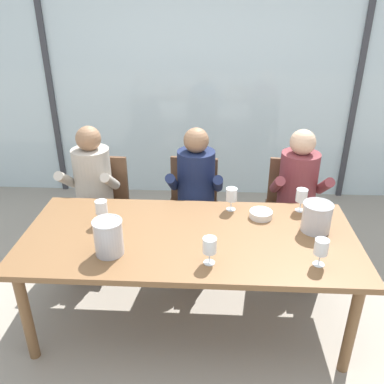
{
  "coord_description": "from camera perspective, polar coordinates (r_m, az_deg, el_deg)",
  "views": [
    {
      "loc": [
        0.14,
        -2.3,
        2.2
      ],
      "look_at": [
        0.0,
        0.35,
        0.89
      ],
      "focal_mm": 37.91,
      "sensor_mm": 36.0,
      "label": 1
    }
  ],
  "objects": [
    {
      "name": "wine_glass_spare_empty",
      "position": [
        2.41,
        2.49,
        -7.67
      ],
      "size": [
        0.08,
        0.08,
        0.17
      ],
      "color": "silver",
      "rests_on": "dining_table"
    },
    {
      "name": "person_maroon_top",
      "position": [
        3.49,
        14.76,
        -0.02
      ],
      "size": [
        0.46,
        0.61,
        1.22
      ],
      "rotation": [
        0.0,
        0.0,
        -0.02
      ],
      "color": "brown",
      "rests_on": "ground"
    },
    {
      "name": "chair_center",
      "position": [
        3.69,
        13.73,
        -1.46
      ],
      "size": [
        0.49,
        0.49,
        0.9
      ],
      "rotation": [
        0.0,
        0.0,
        -0.13
      ],
      "color": "brown",
      "rests_on": "ground"
    },
    {
      "name": "chair_left_of_center",
      "position": [
        3.62,
        0.06,
        -1.23
      ],
      "size": [
        0.48,
        0.48,
        0.9
      ],
      "rotation": [
        0.0,
        0.0,
        -0.09
      ],
      "color": "brown",
      "rests_on": "ground"
    },
    {
      "name": "ground",
      "position": [
        3.97,
        0.5,
        -7.36
      ],
      "size": [
        14.0,
        14.0,
        0.0
      ],
      "primitive_type": "plane",
      "color": "#9E9384"
    },
    {
      "name": "wine_glass_by_right_taster",
      "position": [
        3.0,
        5.57,
        -0.49
      ],
      "size": [
        0.08,
        0.08,
        0.17
      ],
      "color": "silver",
      "rests_on": "dining_table"
    },
    {
      "name": "window_mullion_right",
      "position": [
        4.81,
        22.22,
        13.64
      ],
      "size": [
        0.06,
        0.06,
        2.6
      ],
      "primitive_type": "cube",
      "color": "#38383D",
      "rests_on": "ground"
    },
    {
      "name": "chair_near_curtain",
      "position": [
        3.73,
        -12.42,
        -0.99
      ],
      "size": [
        0.47,
        0.47,
        0.9
      ],
      "rotation": [
        0.0,
        0.0,
        -0.06
      ],
      "color": "brown",
      "rests_on": "ground"
    },
    {
      "name": "dining_table",
      "position": [
        2.77,
        -0.39,
        -7.29
      ],
      "size": [
        2.24,
        1.0,
        0.74
      ],
      "color": "brown",
      "rests_on": "ground"
    },
    {
      "name": "ice_bucket_primary",
      "position": [
        2.85,
        17.14,
        -3.34
      ],
      "size": [
        0.2,
        0.2,
        0.2
      ],
      "color": "#B7B7BC",
      "rests_on": "dining_table"
    },
    {
      "name": "window_glass_panel",
      "position": [
        4.58,
        1.26,
        14.96
      ],
      "size": [
        7.44,
        0.03,
        2.6
      ],
      "primitive_type": "cube",
      "color": "silver",
      "rests_on": "ground"
    },
    {
      "name": "wine_glass_near_bucket",
      "position": [
        3.08,
        15.16,
        -0.59
      ],
      "size": [
        0.08,
        0.08,
        0.17
      ],
      "color": "silver",
      "rests_on": "dining_table"
    },
    {
      "name": "hillside_vineyard",
      "position": [
        7.84,
        2.08,
        17.94
      ],
      "size": [
        13.44,
        2.4,
        2.13
      ],
      "primitive_type": "cube",
      "color": "#386633",
      "rests_on": "ground"
    },
    {
      "name": "person_beige_jumper",
      "position": [
        3.57,
        -14.05,
        0.64
      ],
      "size": [
        0.47,
        0.62,
        1.22
      ],
      "rotation": [
        0.0,
        0.0,
        -0.03
      ],
      "color": "#B7AD9E",
      "rests_on": "ground"
    },
    {
      "name": "window_mullion_left",
      "position": [
        4.9,
        -19.35,
        14.31
      ],
      "size": [
        0.06,
        0.06,
        2.6
      ],
      "primitive_type": "cube",
      "color": "#38383D",
      "rests_on": "ground"
    },
    {
      "name": "ice_bucket_secondary",
      "position": [
        2.54,
        -11.68,
        -6.17
      ],
      "size": [
        0.19,
        0.19,
        0.23
      ],
      "color": "#B7B7BC",
      "rests_on": "dining_table"
    },
    {
      "name": "tasting_bowl",
      "position": [
        2.96,
        9.66,
        -3.11
      ],
      "size": [
        0.16,
        0.16,
        0.05
      ],
      "primitive_type": "cylinder",
      "color": "silver",
      "rests_on": "dining_table"
    },
    {
      "name": "wine_glass_center_pour",
      "position": [
        2.87,
        -12.63,
        -2.16
      ],
      "size": [
        0.08,
        0.08,
        0.17
      ],
      "color": "silver",
      "rests_on": "dining_table"
    },
    {
      "name": "wine_glass_by_left_taster",
      "position": [
        2.51,
        17.72,
        -7.52
      ],
      "size": [
        0.08,
        0.08,
        0.17
      ],
      "color": "silver",
      "rests_on": "dining_table"
    },
    {
      "name": "person_navy_polo",
      "position": [
        3.42,
        0.47,
        0.32
      ],
      "size": [
        0.47,
        0.62,
        1.22
      ],
      "rotation": [
        0.0,
        0.0,
        -0.02
      ],
      "color": "#192347",
      "rests_on": "ground"
    }
  ]
}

